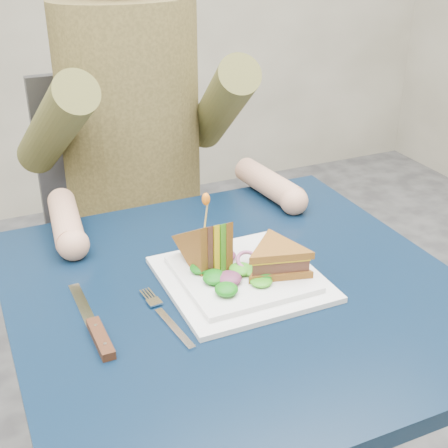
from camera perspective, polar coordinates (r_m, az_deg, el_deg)
name	(u,v)px	position (r m, az deg, el deg)	size (l,w,h in m)	color
table	(237,325)	(1.11, 1.24, -9.21)	(0.75, 0.75, 0.73)	black
chair	(128,219)	(1.74, -8.74, 0.48)	(0.42, 0.40, 0.93)	#47474C
diner	(131,95)	(1.50, -8.51, 11.56)	(0.54, 0.59, 0.74)	brown
plate	(241,277)	(1.08, 1.58, -4.85)	(0.26, 0.26, 0.02)	white
sandwich_flat	(277,259)	(1.06, 4.87, -3.19)	(0.16, 0.16, 0.05)	brown
sandwich_upright	(207,248)	(1.07, -1.60, -2.17)	(0.08, 0.13, 0.13)	brown
fork	(167,318)	(0.99, -5.23, -8.60)	(0.03, 0.18, 0.01)	silver
knife	(97,332)	(0.97, -11.53, -9.62)	(0.02, 0.22, 0.02)	silver
toothpick	(206,214)	(1.04, -1.64, 0.90)	(0.00, 0.00, 0.06)	tan
toothpick_frill	(206,199)	(1.03, -1.66, 2.29)	(0.01, 0.01, 0.02)	orange
lettuce_spill	(241,263)	(1.08, 1.61, -3.58)	(0.15, 0.13, 0.02)	#337A14
onion_ring	(248,261)	(1.07, 2.21, -3.37)	(0.04, 0.04, 0.01)	#9E4C7A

